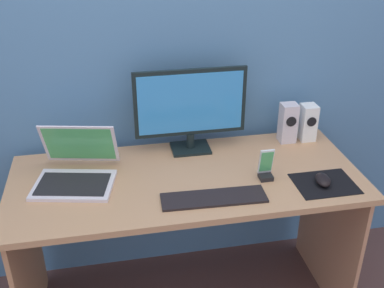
# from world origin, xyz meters

# --- Properties ---
(wall_back) EXTENTS (6.00, 0.04, 2.50)m
(wall_back) POSITION_xyz_m (0.00, 0.39, 1.25)
(wall_back) COLOR teal
(wall_back) RESTS_ON ground_plane
(desk) EXTENTS (1.50, 0.64, 0.75)m
(desk) POSITION_xyz_m (0.00, 0.00, 0.60)
(desk) COLOR tan
(desk) RESTS_ON ground_plane
(monitor) EXTENTS (0.51, 0.14, 0.40)m
(monitor) POSITION_xyz_m (0.06, 0.23, 0.97)
(monitor) COLOR black
(monitor) RESTS_ON desk
(speaker_right) EXTENTS (0.07, 0.08, 0.18)m
(speaker_right) POSITION_xyz_m (0.64, 0.23, 0.84)
(speaker_right) COLOR white
(speaker_right) RESTS_ON desk
(speaker_near_monitor) EXTENTS (0.08, 0.07, 0.19)m
(speaker_near_monitor) POSITION_xyz_m (0.54, 0.23, 0.85)
(speaker_near_monitor) COLOR silver
(speaker_near_monitor) RESTS_ON desk
(laptop) EXTENTS (0.38, 0.37, 0.22)m
(laptop) POSITION_xyz_m (-0.46, 0.06, 0.80)
(laptop) COLOR silver
(laptop) RESTS_ON desk
(keyboard_external) EXTENTS (0.42, 0.13, 0.01)m
(keyboard_external) POSITION_xyz_m (0.08, -0.19, 0.76)
(keyboard_external) COLOR black
(keyboard_external) RESTS_ON desk
(mousepad) EXTENTS (0.25, 0.20, 0.00)m
(mousepad) POSITION_xyz_m (0.56, -0.17, 0.75)
(mousepad) COLOR black
(mousepad) RESTS_ON desk
(mouse) EXTENTS (0.08, 0.11, 0.04)m
(mouse) POSITION_xyz_m (0.54, -0.17, 0.77)
(mouse) COLOR black
(mouse) RESTS_ON mousepad
(phone_in_dock) EXTENTS (0.06, 0.05, 0.14)m
(phone_in_dock) POSITION_xyz_m (0.33, -0.08, 0.80)
(phone_in_dock) COLOR black
(phone_in_dock) RESTS_ON desk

